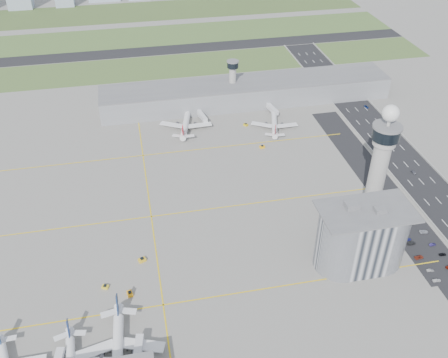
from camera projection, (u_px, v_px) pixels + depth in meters
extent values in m
plane|color=gray|center=(238.00, 245.00, 243.96)|extent=(1000.00, 1000.00, 0.00)
cube|color=#4A632F|center=(155.00, 67.00, 419.57)|extent=(480.00, 50.00, 0.08)
cube|color=#4A6731|center=(148.00, 37.00, 479.21)|extent=(480.00, 60.00, 0.08)
cube|color=#435528|center=(142.00, 11.00, 542.82)|extent=(480.00, 70.00, 0.08)
cube|color=black|center=(152.00, 51.00, 448.98)|extent=(480.00, 22.00, 0.10)
cube|color=#9E9E99|center=(427.00, 217.00, 260.16)|extent=(0.60, 500.00, 1.20)
cube|color=black|center=(417.00, 233.00, 250.73)|extent=(18.00, 260.00, 0.08)
cube|color=black|center=(426.00, 250.00, 240.85)|extent=(20.00, 44.00, 0.10)
cube|color=yellow|center=(163.00, 305.00, 213.56)|extent=(260.00, 0.60, 0.01)
cube|color=yellow|center=(151.00, 217.00, 261.26)|extent=(260.00, 0.60, 0.01)
cube|color=yellow|center=(143.00, 156.00, 308.97)|extent=(260.00, 0.60, 0.01)
cube|color=yellow|center=(151.00, 217.00, 261.26)|extent=(0.60, 260.00, 0.01)
cylinder|color=#ADAAA5|center=(376.00, 178.00, 248.10)|extent=(8.40, 8.40, 48.00)
cylinder|color=#ADAAA5|center=(385.00, 140.00, 235.26)|extent=(11.00, 11.00, 4.00)
cylinder|color=black|center=(386.00, 133.00, 232.92)|extent=(13.00, 13.00, 6.00)
cylinder|color=slate|center=(388.00, 127.00, 230.88)|extent=(14.00, 14.00, 1.00)
cylinder|color=#ADAAA5|center=(389.00, 122.00, 229.42)|extent=(1.60, 1.60, 5.00)
sphere|color=white|center=(391.00, 113.00, 226.79)|extent=(8.00, 8.00, 8.00)
cylinder|color=#ADAAA5|center=(233.00, 84.00, 359.97)|extent=(5.00, 5.00, 28.00)
cylinder|color=black|center=(233.00, 65.00, 351.22)|extent=(8.00, 8.00, 4.00)
cylinder|color=slate|center=(233.00, 61.00, 349.76)|extent=(8.60, 8.60, 0.80)
cube|color=#B2B2B7|center=(361.00, 237.00, 226.23)|extent=(18.00, 24.00, 30.00)
cylinder|color=#B2B2B7|center=(343.00, 240.00, 224.76)|extent=(24.00, 24.00, 30.00)
cylinder|color=#B2B2B7|center=(380.00, 235.00, 227.70)|extent=(24.00, 24.00, 30.00)
cube|color=slate|center=(367.00, 211.00, 217.24)|extent=(42.00, 24.00, 0.80)
cube|color=slate|center=(352.00, 206.00, 217.71)|extent=(6.00, 5.00, 3.00)
cube|color=slate|center=(380.00, 210.00, 215.71)|extent=(5.00, 4.00, 2.40)
cube|color=gray|center=(246.00, 92.00, 363.82)|extent=(210.00, 32.00, 15.00)
cube|color=slate|center=(247.00, 82.00, 359.20)|extent=(210.00, 32.00, 0.80)
imported|color=silver|center=(437.00, 280.00, 224.20)|extent=(3.89, 1.84, 1.28)
imported|color=gray|center=(430.00, 270.00, 229.37)|extent=(3.43, 1.54, 1.09)
imported|color=maroon|center=(419.00, 257.00, 236.11)|extent=(4.64, 2.47, 1.24)
imported|color=#2C2D2E|center=(412.00, 243.00, 243.94)|extent=(4.59, 2.21, 1.29)
imported|color=navy|center=(408.00, 239.00, 246.16)|extent=(3.58, 1.88, 1.16)
imported|color=white|center=(399.00, 228.00, 252.95)|extent=(3.99, 1.91, 1.26)
imported|color=black|center=(443.00, 254.00, 237.67)|extent=(3.56, 1.62, 1.18)
imported|color=#221B52|center=(432.00, 245.00, 243.25)|extent=(3.56, 1.55, 1.14)
imported|color=#B4B8C3|center=(424.00, 232.00, 250.82)|extent=(4.59, 2.66, 1.20)
imported|color=gray|center=(414.00, 222.00, 256.49)|extent=(4.78, 2.58, 1.32)
imported|color=#27282F|center=(413.00, 172.00, 293.20)|extent=(1.84, 3.83, 1.21)
imported|color=navy|center=(366.00, 107.00, 360.47)|extent=(2.48, 4.46, 1.18)
imported|color=slate|center=(318.00, 77.00, 402.38)|extent=(1.51, 3.56, 1.20)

